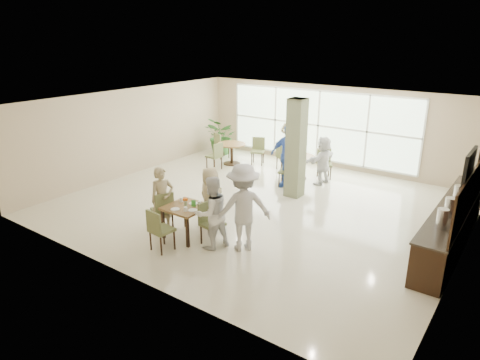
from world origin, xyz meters
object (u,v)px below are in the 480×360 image
Objects in this scene: round_table_right at (298,161)px; adult_b at (323,160)px; adult_a at (288,156)px; potted_plant at (222,136)px; teen_left at (162,199)px; adult_standing at (290,140)px; buffet_counter at (453,222)px; teen_standing at (243,208)px; round_table_left at (232,149)px; main_table at (186,210)px; teen_right at (212,213)px; teen_far at (211,197)px.

round_table_right is 0.89m from adult_b.
potted_plant is at bearing 153.68° from adult_a.
teen_left is at bearing -102.77° from adult_a.
adult_standing is (-1.03, 1.94, -0.01)m from adult_a.
teen_left is at bearing 84.00° from adult_standing.
buffet_counter reaches higher than adult_a.
potted_plant is 4.27m from adult_a.
teen_standing is at bearing -142.46° from buffet_counter.
buffet_counter is at bearing -15.91° from round_table_left.
potted_plant reaches higher than round_table_right.
round_table_right is 0.23× the size of buffet_counter.
adult_a reaches higher than round_table_left.
adult_standing is at bearing -112.63° from adult_b.
main_table is 0.59× the size of adult_b.
adult_standing is (-2.25, 5.98, -0.01)m from teen_standing.
buffet_counter is 5.03m from adult_a.
teen_right is at bearing -57.10° from round_table_left.
adult_standing is (-0.96, 5.50, 0.20)m from teen_far.
teen_far is at bearing -54.37° from potted_plant.
teen_right is at bearing -143.39° from buffet_counter.
adult_a is at bearing -18.55° from round_table_left.
buffet_counter is at bearing 31.54° from main_table.
potted_plant is (-3.77, 0.87, 0.15)m from round_table_right.
round_table_right is at bearing -1.10° from round_table_left.
potted_plant is 0.74× the size of adult_a.
adult_standing is at bearing 97.87° from main_table.
teen_left is at bearing -151.17° from buffet_counter.
buffet_counter is at bearing 145.13° from teen_right.
teen_standing is (5.10, -5.80, 0.25)m from potted_plant.
main_table is at bearing -90.52° from round_table_right.
adult_a is 1.02× the size of adult_standing.
main_table is 4.34m from adult_a.
round_table_right is 0.56× the size of adult_a.
teen_right is at bearing -53.65° from potted_plant.
potted_plant is 7.73m from teen_standing.
teen_right is at bearing 7.01° from adult_b.
buffet_counter is 4.60m from teen_standing.
round_table_left is at bearing -46.73° from teen_far.
potted_plant is at bearing -98.30° from teen_standing.
main_table is 0.19× the size of buffet_counter.
adult_b is at bearing 46.88° from adult_a.
round_table_left is 0.53× the size of teen_standing.
potted_plant is at bearing 166.94° from round_table_right.
buffet_counter is at bearing 143.93° from adult_standing.
teen_right is 6.53m from adult_standing.
teen_standing is 4.22m from adult_a.
potted_plant is at bearing -92.58° from adult_b.
teen_right is (1.48, 0.00, 0.03)m from teen_left.
buffet_counter is 3.02× the size of teen_left.
teen_right is at bearing -66.06° from teen_left.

